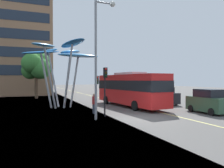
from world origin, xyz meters
name	(u,v)px	position (x,y,z in m)	size (l,w,h in m)	color
ground	(136,119)	(-0.64, 0.00, -0.05)	(120.00, 240.00, 0.10)	#54514F
red_bus	(129,88)	(2.16, 6.85, 2.04)	(3.38, 11.46, 3.72)	red
leaf_sculpture	(63,55)	(-4.66, 8.94, 5.58)	(7.98, 7.72, 7.03)	#9EA0A5
traffic_light_kerb_near	(105,81)	(-2.56, 1.60, 2.81)	(0.28, 0.42, 3.89)	black
traffic_light_kerb_far	(97,85)	(-1.96, 5.67, 2.40)	(0.28, 0.42, 3.31)	black
car_parked_near	(208,102)	(6.54, 0.05, 0.99)	(1.94, 3.83, 2.10)	#2D5138
car_parked_mid	(163,96)	(6.92, 7.45, 0.98)	(1.94, 4.38, 2.06)	black
car_parked_far	(131,93)	(6.22, 14.63, 0.98)	(1.94, 4.07, 2.08)	gray
street_lamp	(100,45)	(-3.29, 0.69, 5.53)	(1.64, 0.44, 8.86)	gray
tree_pavement_near	(36,66)	(-6.82, 21.49, 5.08)	(4.49, 4.76, 7.27)	brown
pedestrian	(94,104)	(-2.92, 3.41, 0.87)	(0.34, 0.34, 1.74)	#2D3342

